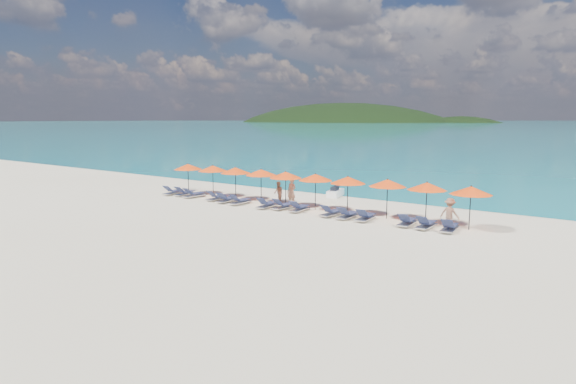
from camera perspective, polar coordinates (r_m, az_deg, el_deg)
The scene contains 32 objects.
ground at distance 26.77m, azimuth -3.75°, elevation -3.34°, with size 1400.00×1400.00×0.00m, color beige.
headland_main at distance 644.97m, azimuth 6.18°, elevation 4.84°, with size 374.00×242.00×126.50m.
headland_small at distance 605.02m, azimuth 19.64°, elevation 4.41°, with size 162.00×126.00×85.50m.
jetski at distance 34.68m, azimuth 5.63°, elevation -0.07°, with size 1.24×2.17×0.73m.
beachgoer_a at distance 31.03m, azimuth 0.43°, elevation 0.03°, with size 0.65×0.43×1.78m, color tan.
beachgoer_b at distance 31.99m, azimuth -1.14°, elevation -0.02°, with size 0.70×0.40×1.43m, color tan.
beachgoer_c at distance 25.93m, azimuth 18.62°, elevation -2.40°, with size 1.02×0.47×1.57m, color tan.
umbrella_0 at distance 36.57m, azimuth -11.78°, elevation 2.96°, with size 2.10×2.10×2.28m.
umbrella_1 at distance 35.06m, azimuth -8.91°, elevation 2.79°, with size 2.10×2.10×2.28m.
umbrella_2 at distance 33.47m, azimuth -6.25°, elevation 2.56°, with size 2.10×2.10×2.28m.
umbrella_3 at distance 32.10m, azimuth -3.22°, elevation 2.34°, with size 2.10×2.10×2.28m.
umbrella_4 at distance 30.58m, azimuth -0.28°, elevation 2.03°, with size 2.10×2.10×2.28m.
umbrella_5 at distance 29.43m, azimuth 3.28°, elevation 1.75°, with size 2.10×2.10×2.28m.
umbrella_6 at distance 28.27m, azimuth 7.11°, elevation 1.41°, with size 2.10×2.10×2.28m.
umbrella_7 at distance 27.34m, azimuth 11.72°, elevation 1.05°, with size 2.10×2.10×2.28m.
umbrella_8 at distance 26.57m, azimuth 16.15°, elevation 0.66°, with size 2.10×2.10×2.28m.
umbrella_9 at distance 25.72m, azimuth 20.87°, elevation 0.17°, with size 2.10×2.10×2.28m.
lounger_0 at distance 36.38m, azimuth -13.46°, elevation 0.04°, with size 0.75×1.74×0.66m.
lounger_1 at distance 35.66m, azimuth -12.15°, elevation -0.09°, with size 0.73×1.74×0.66m.
lounger_2 at distance 34.80m, azimuth -11.09°, elevation -0.27°, with size 0.78×1.75×0.66m.
lounger_3 at distance 33.29m, azimuth -8.39°, elevation -0.61°, with size 0.69×1.72×0.66m.
lounger_4 at distance 32.38m, azimuth -7.29°, elevation -0.85°, with size 0.78×1.75×0.66m.
lounger_5 at distance 31.58m, azimuth -5.71°, elevation -1.06°, with size 0.63×1.70×0.66m.
lounger_6 at distance 30.18m, azimuth -2.54°, elevation -1.49°, with size 0.76×1.75×0.66m.
lounger_7 at distance 29.74m, azimuth -0.54°, elevation -1.63°, with size 0.76×1.74×0.66m.
lounger_8 at distance 29.02m, azimuth 1.34°, elevation -1.89°, with size 0.73×1.74×0.66m.
lounger_9 at distance 27.77m, azimuth 5.19°, elevation -2.42°, with size 0.78×1.75×0.66m.
lounger_10 at distance 27.20m, azimuth 7.11°, elevation -2.68°, with size 0.66×1.72×0.66m.
lounger_11 at distance 26.79m, azimuth 9.19°, elevation -2.91°, with size 0.74×1.74×0.66m.
lounger_12 at distance 25.99m, azimuth 13.94°, elevation -3.41°, with size 0.71×1.73×0.66m.
lounger_13 at distance 25.61m, azimuth 16.06°, elevation -3.68°, with size 0.64×1.71×0.66m.
lounger_14 at distance 25.27m, azimuth 18.60°, elevation -3.96°, with size 0.77×1.75×0.66m.
Camera 1 is at (16.64, -20.20, 5.60)m, focal length 30.00 mm.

